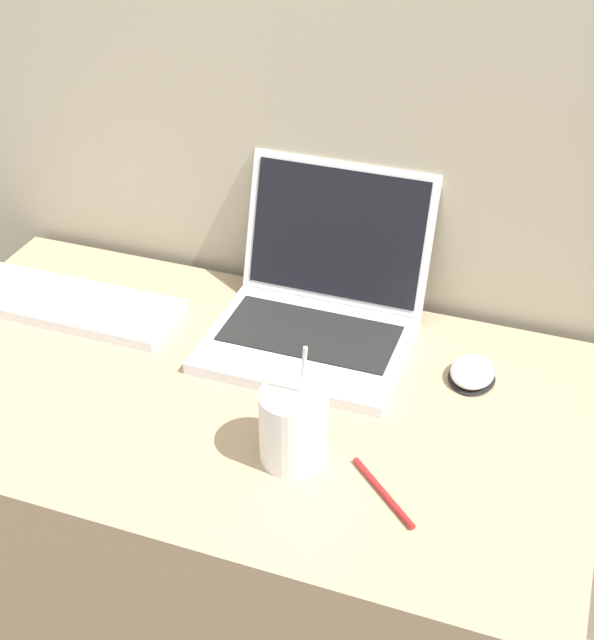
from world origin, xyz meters
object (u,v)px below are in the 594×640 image
computer_mouse (472,373)px  pen (383,492)px  laptop (318,303)px  external_keyboard (72,305)px  drink_cup (293,425)px

computer_mouse → pen: computer_mouse is taller
laptop → external_keyboard: laptop is taller
drink_cup → computer_mouse: bearing=51.7°
computer_mouse → pen: bearing=-102.9°
laptop → external_keyboard: size_ratio=0.86×
external_keyboard → pen: (0.63, -0.25, -0.01)m
external_keyboard → pen: bearing=-21.5°
computer_mouse → pen: (-0.07, -0.29, -0.01)m
pen → laptop: bearing=121.6°
computer_mouse → external_keyboard: size_ratio=0.23×
external_keyboard → drink_cup: bearing=-24.0°
laptop → pen: (0.20, -0.33, -0.05)m
computer_mouse → drink_cup: bearing=-128.3°
laptop → drink_cup: 0.31m
laptop → computer_mouse: bearing=-9.3°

